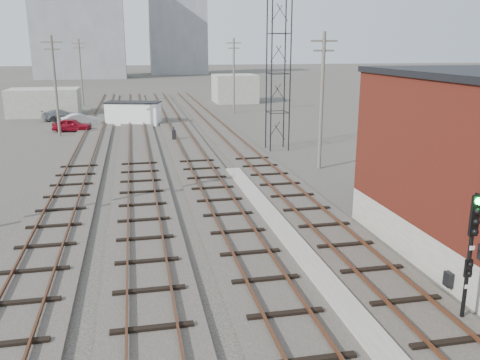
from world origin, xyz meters
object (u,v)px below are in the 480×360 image
object	(u,v)px
car_red	(72,125)
car_grey	(61,115)
switch_stand	(174,135)
site_trailer	(133,113)
car_silver	(81,120)
signal_mast	(471,249)

from	to	relation	value
car_red	car_grey	distance (m)	8.39
switch_stand	car_grey	bearing A→B (deg)	143.50
switch_stand	site_trailer	distance (m)	11.46
switch_stand	site_trailer	xyz separation A→B (m)	(-3.36, 10.93, 0.63)
site_trailer	car_grey	distance (m)	9.21
car_silver	signal_mast	bearing A→B (deg)	-178.35
switch_stand	car_grey	world-z (taller)	switch_stand
car_silver	car_grey	bearing A→B (deg)	10.79
signal_mast	car_silver	distance (m)	45.28
site_trailer	car_red	size ratio (longest dim) A/B	1.68
switch_stand	car_red	xyz separation A→B (m)	(-9.28, 7.45, 0.05)
signal_mast	site_trailer	bearing A→B (deg)	102.43
switch_stand	car_silver	bearing A→B (deg)	146.40
car_silver	car_grey	xyz separation A→B (m)	(-2.53, 4.71, -0.04)
car_grey	car_silver	bearing A→B (deg)	-173.96
signal_mast	car_red	bearing A→B (deg)	111.33
car_red	car_grey	size ratio (longest dim) A/B	0.87
signal_mast	car_red	size ratio (longest dim) A/B	1.12
switch_stand	car_grey	size ratio (longest dim) A/B	0.29
site_trailer	car_red	bearing A→B (deg)	-132.35
car_red	car_silver	size ratio (longest dim) A/B	0.93
car_grey	signal_mast	bearing A→B (deg)	177.86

